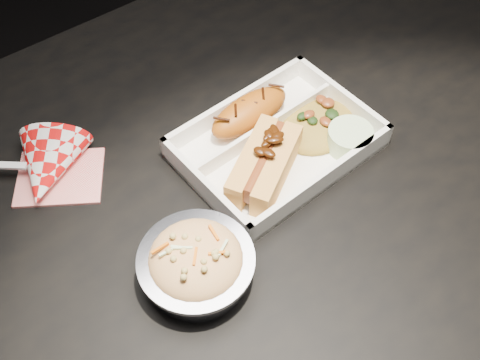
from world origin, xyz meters
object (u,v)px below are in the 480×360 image
(foil_coleslaw_cup, at_px, (196,263))
(hotdog, at_px, (264,163))
(dining_table, at_px, (237,214))
(napkin_fork, at_px, (47,169))
(food_tray, at_px, (276,145))
(fried_pastry, at_px, (249,112))

(foil_coleslaw_cup, bearing_deg, hotdog, 23.35)
(dining_table, height_order, napkin_fork, napkin_fork)
(food_tray, bearing_deg, hotdog, -149.23)
(foil_coleslaw_cup, xyz_separation_m, napkin_fork, (-0.07, 0.24, -0.01))
(food_tray, bearing_deg, dining_table, 179.98)
(dining_table, xyz_separation_m, hotdog, (0.03, -0.03, 0.12))
(fried_pastry, xyz_separation_m, napkin_fork, (-0.26, 0.09, -0.01))
(food_tray, relative_size, fried_pastry, 2.06)
(food_tray, xyz_separation_m, hotdog, (-0.04, -0.03, 0.02))
(dining_table, xyz_separation_m, foil_coleslaw_cup, (-0.12, -0.09, 0.12))
(dining_table, bearing_deg, napkin_fork, 143.35)
(dining_table, xyz_separation_m, fried_pastry, (0.07, 0.06, 0.12))
(hotdog, bearing_deg, fried_pastry, 33.25)
(foil_coleslaw_cup, relative_size, napkin_fork, 0.82)
(dining_table, bearing_deg, foil_coleslaw_cup, -143.97)
(food_tray, relative_size, foil_coleslaw_cup, 1.94)
(fried_pastry, bearing_deg, napkin_fork, 161.60)
(dining_table, distance_m, foil_coleslaw_cup, 0.19)
(fried_pastry, bearing_deg, food_tray, -87.05)
(hotdog, distance_m, napkin_fork, 0.28)
(hotdog, bearing_deg, foil_coleslaw_cup, 172.41)
(dining_table, height_order, fried_pastry, fried_pastry)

